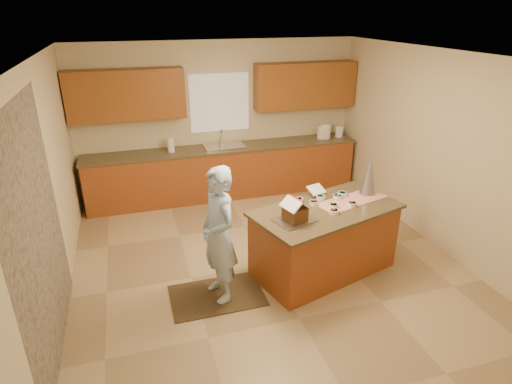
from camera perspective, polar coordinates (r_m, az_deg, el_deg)
The scene contains 28 objects.
floor at distance 5.86m, azimuth 1.53°, elevation -9.65°, with size 5.50×5.50×0.00m, color tan.
ceiling at distance 4.94m, azimuth 1.88°, elevation 17.64°, with size 5.50×5.50×0.00m, color silver.
wall_back at distance 7.79m, azimuth -4.86°, elevation 9.63°, with size 5.50×5.50×0.00m, color beige.
wall_front at distance 3.09m, azimuth 18.74°, elevation -14.82°, with size 5.50×5.50×0.00m, color beige.
wall_left at distance 5.09m, azimuth -26.09°, elevation -0.39°, with size 5.50×5.50×0.00m, color beige.
wall_right at distance 6.46m, azimuth 23.30°, elevation 4.86°, with size 5.50×5.50×0.00m, color beige.
stone_accent at distance 4.41m, azimuth -26.89°, elevation -5.58°, with size 2.50×2.50×0.00m, color gray.
window_curtain at distance 7.69m, azimuth -4.88°, elevation 11.75°, with size 1.05×0.03×1.00m, color white.
back_counter_base at distance 7.78m, azimuth -4.15°, elevation 2.61°, with size 4.80×0.60×0.88m, color brown.
back_counter_top at distance 7.63m, azimuth -4.25°, elevation 5.84°, with size 4.85×0.63×0.04m, color brown.
upper_cabinet_left at distance 7.33m, azimuth -16.87°, elevation 12.27°, with size 1.85×0.35×0.80m, color brown.
upper_cabinet_right at distance 7.98m, azimuth 6.56°, elevation 13.93°, with size 1.85×0.35×0.80m, color brown.
sink at distance 7.63m, azimuth -4.25°, elevation 5.77°, with size 0.70×0.45×0.12m, color silver.
faucet at distance 7.75m, azimuth -4.59°, elevation 7.35°, with size 0.03×0.03×0.28m, color silver.
island_base at distance 5.60m, azimuth 9.05°, elevation -6.52°, with size 1.76×0.88×0.86m, color brown.
island_top at distance 5.39m, azimuth 9.35°, elevation -2.37°, with size 1.84×0.96×0.04m, color brown.
table_runner at distance 5.66m, azimuth 12.67°, elevation -1.07°, with size 0.98×0.35×0.01m, color #B50E0C.
baking_tray at distance 5.02m, azimuth 5.17°, elevation -3.74°, with size 0.45×0.33×0.02m, color silver.
cookbook at distance 5.68m, azimuth 8.02°, elevation 0.32°, with size 0.22×0.02×0.18m, color white.
tinsel_tree at distance 5.82m, azimuth 14.81°, elevation 2.22°, with size 0.22×0.22×0.54m, color silver.
rug at distance 5.32m, azimuth -5.20°, elevation -13.54°, with size 1.10×0.72×0.01m, color black.
boy at distance 4.88m, azimuth -4.97°, elevation -5.74°, with size 0.59×0.39×1.63m, color #ABCAF3.
canister_a at distance 8.19m, azimuth 8.73°, elevation 7.85°, with size 0.17×0.17×0.23m, color white.
canister_b at distance 8.22m, azimuth 9.25°, elevation 8.02°, with size 0.19×0.19×0.27m, color white.
canister_c at distance 8.35m, azimuth 11.02°, elevation 7.92°, with size 0.15×0.15×0.21m, color white.
paper_towel at distance 7.45m, azimuth -11.27°, elevation 6.18°, with size 0.12×0.12×0.25m, color white.
gingerbread_house at distance 4.97m, azimuth 5.22°, elevation -2.56°, with size 0.33×0.34×0.28m.
candy_bowls at distance 5.51m, azimuth 9.70°, elevation -1.26°, with size 0.75×0.56×0.05m.
Camera 1 is at (-1.58, -4.65, 3.20)m, focal length 30.07 mm.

